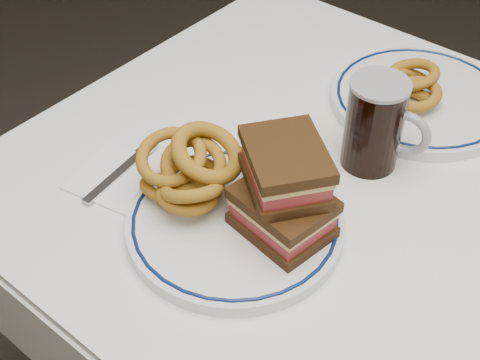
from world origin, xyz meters
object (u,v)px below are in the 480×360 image
Objects in this scene: main_plate at (235,223)px; far_plate at (421,99)px; reuben_sandwich at (284,190)px; beer_mug at (376,124)px.

main_plate is 0.99× the size of far_plate.
reuben_sandwich is 0.20m from beer_mug.
beer_mug is 0.48× the size of far_plate.
far_plate is (0.00, 0.38, -0.07)m from reuben_sandwich.
reuben_sandwich is 0.39m from far_plate.
main_plate is 0.42m from far_plate.
reuben_sandwich is at bearing -93.68° from beer_mug.
main_plate is 0.09m from reuben_sandwich.
far_plate is at bearing 89.97° from reuben_sandwich.
reuben_sandwich reaches higher than far_plate.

